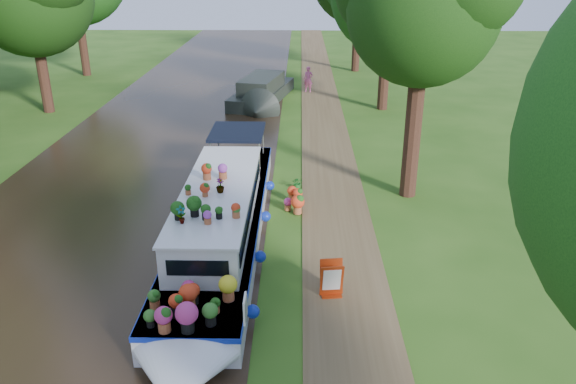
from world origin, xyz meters
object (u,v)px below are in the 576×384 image
Objects in this scene: second_boat at (262,92)px; sandwich_board at (331,280)px; pedestrian_pink at (308,79)px; plant_boat at (219,221)px.

sandwich_board is (2.99, -19.79, -0.17)m from second_boat.
sandwich_board is at bearing -78.53° from pedestrian_pink.
plant_boat is 17.39m from second_boat.
plant_boat is 20.19m from pedestrian_pink.
second_boat reaches higher than sandwich_board.
sandwich_board is 0.58× the size of pedestrian_pink.
plant_boat is 1.68× the size of second_boat.
pedestrian_pink is (2.69, 2.62, 0.20)m from second_boat.
pedestrian_pink is (-0.30, 22.41, 0.36)m from sandwich_board.
second_boat is 20.01m from sandwich_board.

